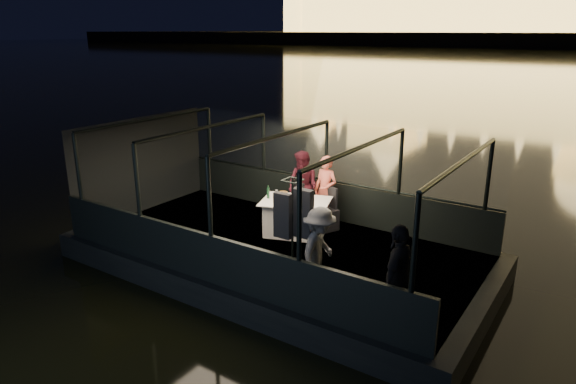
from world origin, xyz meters
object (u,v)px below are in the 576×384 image
Objects in this scene: chair_port_right at (326,210)px; passenger_dark at (398,273)px; person_woman_coral at (325,193)px; person_man_maroon at (303,189)px; chair_port_left at (293,203)px; passenger_stripe at (319,247)px; wine_bottle at (268,192)px; dining_table_central at (296,217)px; coat_stand at (292,240)px.

passenger_dark is (2.80, -2.80, 0.40)m from chair_port_right.
person_woman_coral is 0.57m from person_man_maroon.
chair_port_left is 0.56× the size of person_woman_coral.
passenger_dark reaches higher than passenger_stripe.
person_woman_coral is 4.30m from passenger_dark.
chair_port_left is at bearing -129.21° from passenger_dark.
wine_bottle is at bearing -120.28° from person_woman_coral.
chair_port_right is at bearing -6.57° from person_man_maroon.
chair_port_right is at bearing 13.19° from chair_port_left.
dining_table_central is 3.92m from passenger_dark.
wine_bottle reaches higher than chair_port_left.
dining_table_central is 0.94× the size of passenger_stripe.
dining_table_central is 2.73m from passenger_stripe.
person_woman_coral is 1.03× the size of passenger_stripe.
wine_bottle is (-0.13, -0.81, 0.47)m from chair_port_left.
coat_stand reaches higher than person_man_maroon.
person_woman_coral is at bearing 52.52° from wine_bottle.
coat_stand is at bearing 90.16° from passenger_stripe.
wine_bottle is at bearing 42.45° from passenger_stripe.
passenger_dark reaches higher than person_man_maroon.
chair_port_right is 2.89m from coat_stand.
chair_port_right is (0.89, -0.02, 0.00)m from chair_port_left.
passenger_dark is (1.45, -0.17, 0.00)m from passenger_stripe.
passenger_dark reaches higher than chair_port_left.
person_man_maroon is at bearing -172.75° from chair_port_right.
coat_stand is (0.88, -2.71, 0.45)m from chair_port_right.
chair_port_left is 0.45× the size of coat_stand.
coat_stand is 3.19m from person_woman_coral.
coat_stand is 3.37m from person_man_maroon.
person_man_maroon reaches higher than person_woman_coral.
person_woman_coral is (-1.07, 3.00, -0.15)m from coat_stand.
passenger_stripe reaches higher than person_man_maroon.
wine_bottle reaches higher than dining_table_central.
coat_stand is 6.94× the size of wine_bottle.
person_woman_coral is at bearing 16.14° from person_man_maroon.
dining_table_central is at bearing -57.28° from person_man_maroon.
person_woman_coral is at bearing -137.72° from passenger_dark.
chair_port_left is 4.66m from passenger_dark.
coat_stand reaches higher than person_woman_coral.
passenger_dark reaches higher than wine_bottle.
chair_port_right is at bearing -136.78° from passenger_dark.
coat_stand is 1.93m from passenger_dark.
person_woman_coral is at bearing 76.00° from dining_table_central.
person_woman_coral reaches higher than chair_port_left.
passenger_dark is 5.63× the size of wine_bottle.
chair_port_right is at bearing 37.72° from wine_bottle.
chair_port_left is 0.39m from person_man_maroon.
coat_stand is at bearing -50.62° from person_man_maroon.
chair_port_right is 0.46m from person_woman_coral.
wine_bottle is at bearing 134.44° from coat_stand.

